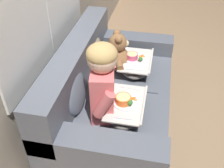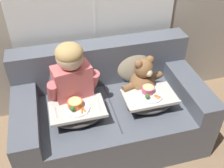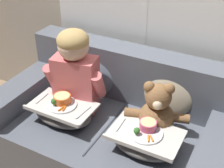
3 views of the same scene
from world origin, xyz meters
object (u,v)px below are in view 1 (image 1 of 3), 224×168
Objects in this scene: throw_pillow_behind_child at (74,89)px; lap_tray_child at (126,108)px; child_figure at (103,78)px; teddy_bear at (118,54)px; couch at (111,99)px; throw_pillow_behind_teddy at (94,50)px; lap_tray_teddy at (136,65)px.

lap_tray_child is at bearing -90.11° from throw_pillow_behind_child.
child_figure reaches higher than throw_pillow_behind_child.
teddy_bear is at bearing -0.38° from child_figure.
couch is 0.46m from teddy_bear.
couch is at bearing 178.28° from teddy_bear.
throw_pillow_behind_teddy reaches higher than lap_tray_teddy.
throw_pillow_behind_child is at bearing 146.33° from lap_tray_teddy.
child_figure reaches higher than couch.
couch is 3.70× the size of lap_tray_child.
child_figure is at bearing 163.80° from lap_tray_teddy.
throw_pillow_behind_teddy is at bearing 0.00° from throw_pillow_behind_child.
child_figure reaches higher than lap_tray_teddy.
throw_pillow_behind_teddy is 0.71m from child_figure.
throw_pillow_behind_child is at bearing 89.89° from lap_tray_child.
teddy_bear reaches higher than lap_tray_teddy.
throw_pillow_behind_teddy is 0.25m from teddy_bear.
lap_tray_teddy is (-0.00, -0.19, -0.10)m from teddy_bear.
lap_tray_child reaches higher than lap_tray_teddy.
couch is 2.68× the size of child_figure.
teddy_bear is at bearing 89.35° from lap_tray_teddy.
throw_pillow_behind_teddy is 0.45m from lap_tray_teddy.
lap_tray_teddy is (0.65, -0.19, -0.28)m from child_figure.
lap_tray_child is (-0.66, -0.19, -0.10)m from teddy_bear.
lap_tray_teddy is (-0.00, -0.43, -0.13)m from throw_pillow_behind_teddy.
throw_pillow_behind_child is 0.45m from lap_tray_child.
throw_pillow_behind_teddy is at bearing 90.39° from teddy_bear.
teddy_bear is at bearing 15.81° from lap_tray_child.
lap_tray_child is at bearing -179.96° from lap_tray_teddy.
child_figure reaches higher than throw_pillow_behind_teddy.
child_figure is 1.38× the size of lap_tray_child.
throw_pillow_behind_child is 0.29m from child_figure.
teddy_bear is 0.94× the size of lap_tray_child.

